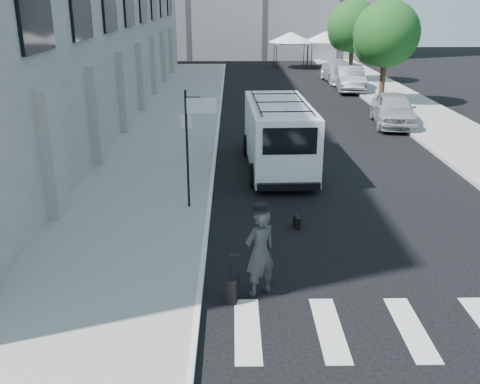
{
  "coord_description": "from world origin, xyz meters",
  "views": [
    {
      "loc": [
        -1.26,
        -11.84,
        6.08
      ],
      "look_at": [
        -1.09,
        1.28,
        1.3
      ],
      "focal_mm": 40.0,
      "sensor_mm": 36.0,
      "label": 1
    }
  ],
  "objects_px": {
    "businessman": "(260,252)",
    "parked_car_b": "(350,79)",
    "parked_car_c": "(339,72)",
    "parked_car_a": "(394,109)",
    "suitcase": "(232,290)",
    "cargo_van": "(278,135)",
    "briefcase": "(297,222)"
  },
  "relations": [
    {
      "from": "cargo_van",
      "to": "parked_car_b",
      "type": "height_order",
      "value": "cargo_van"
    },
    {
      "from": "businessman",
      "to": "cargo_van",
      "type": "xyz_separation_m",
      "value": [
        1.12,
        9.23,
        0.28
      ]
    },
    {
      "from": "businessman",
      "to": "parked_car_c",
      "type": "bearing_deg",
      "value": -135.67
    },
    {
      "from": "parked_car_b",
      "to": "suitcase",
      "type": "bearing_deg",
      "value": -101.74
    },
    {
      "from": "cargo_van",
      "to": "parked_car_b",
      "type": "bearing_deg",
      "value": 68.12
    },
    {
      "from": "briefcase",
      "to": "parked_car_a",
      "type": "bearing_deg",
      "value": 57.88
    },
    {
      "from": "businessman",
      "to": "parked_car_b",
      "type": "bearing_deg",
      "value": -137.59
    },
    {
      "from": "parked_car_a",
      "to": "parked_car_c",
      "type": "height_order",
      "value": "parked_car_a"
    },
    {
      "from": "suitcase",
      "to": "parked_car_c",
      "type": "height_order",
      "value": "parked_car_c"
    },
    {
      "from": "parked_car_b",
      "to": "parked_car_c",
      "type": "height_order",
      "value": "parked_car_b"
    },
    {
      "from": "suitcase",
      "to": "parked_car_a",
      "type": "relative_size",
      "value": 0.21
    },
    {
      "from": "businessman",
      "to": "parked_car_a",
      "type": "distance_m",
      "value": 17.91
    },
    {
      "from": "businessman",
      "to": "parked_car_a",
      "type": "relative_size",
      "value": 0.41
    },
    {
      "from": "businessman",
      "to": "parked_car_b",
      "type": "relative_size",
      "value": 0.4
    },
    {
      "from": "parked_car_a",
      "to": "parked_car_c",
      "type": "distance_m",
      "value": 14.62
    },
    {
      "from": "briefcase",
      "to": "cargo_van",
      "type": "height_order",
      "value": "cargo_van"
    },
    {
      "from": "cargo_van",
      "to": "parked_car_a",
      "type": "height_order",
      "value": "cargo_van"
    },
    {
      "from": "briefcase",
      "to": "parked_car_a",
      "type": "distance_m",
      "value": 14.18
    },
    {
      "from": "parked_car_a",
      "to": "suitcase",
      "type": "bearing_deg",
      "value": -108.73
    },
    {
      "from": "businessman",
      "to": "suitcase",
      "type": "relative_size",
      "value": 1.95
    },
    {
      "from": "parked_car_a",
      "to": "parked_car_b",
      "type": "relative_size",
      "value": 0.96
    },
    {
      "from": "briefcase",
      "to": "parked_car_c",
      "type": "distance_m",
      "value": 28.03
    },
    {
      "from": "businessman",
      "to": "briefcase",
      "type": "bearing_deg",
      "value": -140.91
    },
    {
      "from": "parked_car_c",
      "to": "suitcase",
      "type": "bearing_deg",
      "value": -107.11
    },
    {
      "from": "suitcase",
      "to": "parked_car_b",
      "type": "height_order",
      "value": "parked_car_b"
    },
    {
      "from": "businessman",
      "to": "parked_car_c",
      "type": "distance_m",
      "value": 31.78
    },
    {
      "from": "suitcase",
      "to": "parked_car_a",
      "type": "bearing_deg",
      "value": 77.07
    },
    {
      "from": "suitcase",
      "to": "parked_car_c",
      "type": "bearing_deg",
      "value": 88.57
    },
    {
      "from": "parked_car_c",
      "to": "cargo_van",
      "type": "bearing_deg",
      "value": -108.99
    },
    {
      "from": "businessman",
      "to": "parked_car_b",
      "type": "xyz_separation_m",
      "value": [
        7.5,
        26.92,
        -0.17
      ]
    },
    {
      "from": "businessman",
      "to": "parked_car_c",
      "type": "height_order",
      "value": "businessman"
    },
    {
      "from": "parked_car_a",
      "to": "parked_car_b",
      "type": "bearing_deg",
      "value": 97.32
    }
  ]
}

